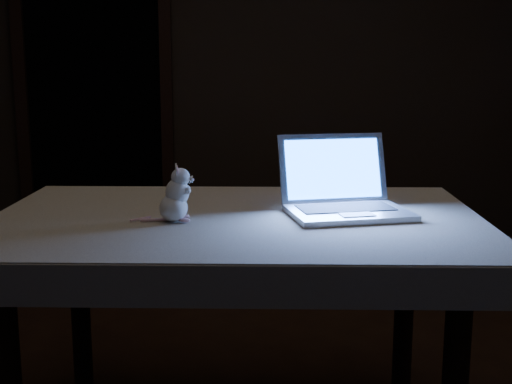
{
  "coord_description": "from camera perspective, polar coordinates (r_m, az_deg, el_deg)",
  "views": [
    {
      "loc": [
        -0.18,
        -2.25,
        1.25
      ],
      "look_at": [
        -0.1,
        -0.13,
        0.84
      ],
      "focal_mm": 48.0,
      "sensor_mm": 36.0,
      "label": 1
    }
  ],
  "objects": [
    {
      "name": "doorway",
      "position": [
        4.84,
        -13.3,
        8.38
      ],
      "size": [
        1.06,
        0.36,
        2.13
      ],
      "primitive_type": null,
      "color": "black",
      "rests_on": "back_wall"
    },
    {
      "name": "plush_mouse",
      "position": [
        2.07,
        -6.92,
        -0.11
      ],
      "size": [
        0.14,
        0.14,
        0.17
      ],
      "primitive_type": null,
      "rotation": [
        0.0,
        0.0,
        -0.15
      ],
      "color": "white",
      "rests_on": "tablecloth"
    },
    {
      "name": "table",
      "position": [
        2.26,
        -1.62,
        -11.71
      ],
      "size": [
        1.47,
        1.0,
        0.76
      ],
      "primitive_type": null,
      "rotation": [
        0.0,
        0.0,
        -0.06
      ],
      "color": "black",
      "rests_on": "floor"
    },
    {
      "name": "back_wall",
      "position": [
        4.75,
        -0.03,
        11.46
      ],
      "size": [
        4.5,
        0.04,
        2.6
      ],
      "primitive_type": "cube",
      "color": "black",
      "rests_on": "ground"
    },
    {
      "name": "laptop",
      "position": [
        2.14,
        7.82,
        1.26
      ],
      "size": [
        0.42,
        0.38,
        0.25
      ],
      "primitive_type": null,
      "rotation": [
        0.0,
        0.0,
        0.17
      ],
      "color": "silver",
      "rests_on": "tablecloth"
    },
    {
      "name": "tablecloth",
      "position": [
        2.15,
        -1.69,
        -3.46
      ],
      "size": [
        1.6,
        1.13,
        0.11
      ],
      "primitive_type": null,
      "rotation": [
        0.0,
        0.0,
        -0.07
      ],
      "color": "beige",
      "rests_on": "table"
    }
  ]
}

